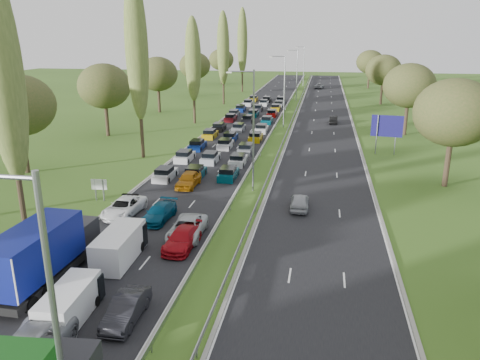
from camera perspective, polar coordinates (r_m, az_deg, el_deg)
The scene contains 25 objects.
ground at distance 83.17m, azimuth 5.42°, elevation 6.68°, with size 260.00×260.00×0.00m, color #35541A.
near_carriageway at distance 86.41m, azimuth 1.07°, elevation 7.15°, with size 10.50×215.00×0.04m, color black.
far_carriageway at distance 85.37m, azimuth 10.11°, elevation 6.77°, with size 10.50×215.00×0.04m, color black.
central_reservation at distance 85.53m, azimuth 5.58°, elevation 7.34°, with size 2.36×215.00×0.32m.
lamp_columns at distance 80.32m, azimuth 5.42°, elevation 10.64°, with size 0.18×140.18×12.00m.
poplar_row at distance 73.32m, azimuth -8.13°, elevation 14.94°, with size 2.80×127.80×22.44m.
woodland_left at distance 72.57m, azimuth -17.40°, elevation 10.59°, with size 8.00×166.00×11.10m.
woodland_right at distance 69.80m, azimuth 21.03°, elevation 10.01°, with size 8.00×153.00×11.10m.
traffic_queue_fill at distance 81.46m, azimuth 0.53°, elevation 6.85°, with size 9.08×69.16×0.80m.
near_car_2 at distance 42.04m, azimuth -13.95°, elevation -3.22°, with size 2.41×5.23×1.45m, color white.
near_car_3 at distance 42.01m, azimuth -14.22°, elevation -3.36°, with size 1.82×4.49×1.30m, color black.
near_car_6 at distance 25.49m, azimuth -24.47°, elevation -18.44°, with size 2.67×5.79×1.61m, color gray.
near_car_7 at distance 40.26m, azimuth -9.82°, elevation -3.94°, with size 1.89×4.66×1.35m, color #053955.
near_car_8 at distance 48.67m, azimuth -6.31°, elevation 0.07°, with size 1.85×4.60×1.57m, color #AD670B.
near_car_9 at distance 27.27m, azimuth -13.71°, elevation -15.02°, with size 1.48×4.25×1.40m, color black.
near_car_10 at distance 36.69m, azimuth -6.47°, elevation -5.84°, with size 2.42×5.25×1.46m, color #B4B9BE.
near_car_11 at distance 35.00m, azimuth -7.04°, elevation -7.10°, with size 1.95×4.80×1.39m, color #9E0912.
far_car_0 at distance 42.57m, azimuth 7.28°, elevation -2.62°, with size 1.65×4.09×1.39m, color #A0A3AA.
far_car_1 at distance 85.85m, azimuth 11.31°, elevation 7.22°, with size 1.40×4.01×1.32m, color black.
far_car_2 at distance 143.93m, azimuth 9.64°, elevation 11.25°, with size 2.49×5.39×1.50m, color gray.
blue_lorry at distance 32.00m, azimuth -22.82°, elevation -8.15°, with size 2.64×9.50×4.01m.
white_van_front at distance 28.25m, azimuth -19.86°, elevation -13.77°, with size 1.85×4.73×1.90m.
white_van_rear at distance 33.89m, azimuth -14.36°, elevation -7.65°, with size 2.11×5.39×2.16m.
info_sign at distance 46.16m, azimuth -16.79°, elevation -0.79°, with size 1.50×0.18×2.10m.
direction_sign at distance 64.10m, azimuth 17.47°, elevation 6.08°, with size 3.98×0.61×5.20m.
Camera 1 is at (11.09, -1.54, 15.02)m, focal length 35.00 mm.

